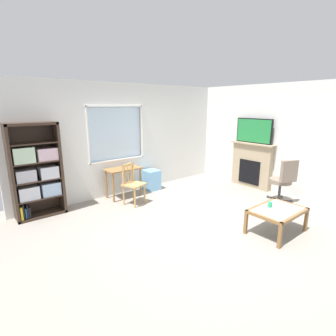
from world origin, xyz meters
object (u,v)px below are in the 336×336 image
object	(u,v)px
wooden_chair	(133,184)
office_chair	(284,179)
bookshelf	(36,172)
sippy_cup	(270,204)
plastic_drawer_unit	(151,180)
tv	(254,131)
desk_under_window	(123,173)
fireplace	(252,165)
coffee_table	(277,212)

from	to	relation	value
wooden_chair	office_chair	xyz separation A→B (m)	(2.63, -2.06, 0.09)
bookshelf	office_chair	size ratio (longest dim) A/B	1.84
sippy_cup	plastic_drawer_unit	bearing A→B (deg)	95.27
tv	office_chair	bearing A→B (deg)	-112.43
desk_under_window	fireplace	bearing A→B (deg)	-25.35
bookshelf	wooden_chair	distance (m)	1.92
desk_under_window	coffee_table	bearing A→B (deg)	-70.54
coffee_table	plastic_drawer_unit	bearing A→B (deg)	95.18
desk_under_window	sippy_cup	distance (m)	3.28
desk_under_window	coffee_table	world-z (taller)	desk_under_window
wooden_chair	office_chair	distance (m)	3.34
desk_under_window	coffee_table	xyz separation A→B (m)	(1.14, -3.22, -0.21)
desk_under_window	sippy_cup	size ratio (longest dim) A/B	9.14
fireplace	office_chair	distance (m)	1.23
wooden_chair	sippy_cup	distance (m)	2.83
wooden_chair	fireplace	size ratio (longest dim) A/B	0.74
tv	fireplace	bearing A→B (deg)	-0.00
sippy_cup	tv	bearing A→B (deg)	40.70
tv	sippy_cup	distance (m)	2.71
office_chair	sippy_cup	bearing A→B (deg)	-160.71
desk_under_window	fireplace	size ratio (longest dim) A/B	0.68
desk_under_window	wooden_chair	xyz separation A→B (m)	(-0.07, -0.52, -0.11)
plastic_drawer_unit	fireplace	size ratio (longest dim) A/B	0.42
fireplace	plastic_drawer_unit	bearing A→B (deg)	145.91
fireplace	tv	distance (m)	0.90
office_chair	coffee_table	distance (m)	1.57
plastic_drawer_unit	office_chair	world-z (taller)	office_chair
coffee_table	bookshelf	bearing A→B (deg)	131.71
desk_under_window	coffee_table	distance (m)	3.42
plastic_drawer_unit	tv	size ratio (longest dim) A/B	0.51
bookshelf	plastic_drawer_unit	xyz separation A→B (m)	(2.67, -0.06, -0.63)
bookshelf	coffee_table	size ratio (longest dim) A/B	1.95
wooden_chair	tv	xyz separation A→B (m)	(3.10, -0.93, 1.03)
plastic_drawer_unit	sippy_cup	xyz separation A→B (m)	(0.29, -3.13, 0.22)
bookshelf	wooden_chair	xyz separation A→B (m)	(1.76, -0.63, -0.42)
fireplace	sippy_cup	size ratio (longest dim) A/B	13.42
desk_under_window	tv	world-z (taller)	tv
office_chair	coffee_table	xyz separation A→B (m)	(-1.42, -0.64, -0.19)
bookshelf	fireplace	size ratio (longest dim) A/B	1.52
wooden_chair	fireplace	world-z (taller)	fireplace
office_chair	coffee_table	bearing A→B (deg)	-155.73
fireplace	sippy_cup	distance (m)	2.52
desk_under_window	bookshelf	bearing A→B (deg)	176.58
desk_under_window	office_chair	xyz separation A→B (m)	(2.56, -2.58, -0.02)
tv	sippy_cup	size ratio (longest dim) A/B	11.15
fireplace	tv	xyz separation A→B (m)	(-0.02, 0.00, 0.90)
desk_under_window	office_chair	bearing A→B (deg)	-45.16
coffee_table	office_chair	bearing A→B (deg)	24.27
desk_under_window	tv	xyz separation A→B (m)	(3.03, -1.44, 0.92)
plastic_drawer_unit	fireplace	bearing A→B (deg)	-34.09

